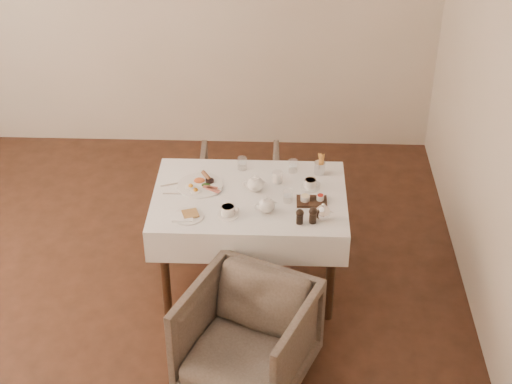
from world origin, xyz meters
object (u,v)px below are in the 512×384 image
object	(u,v)px
armchair_near	(247,337)
breakfast_plate	(201,185)
teapot_centre	(255,183)
table	(249,209)
armchair_far	(240,188)

from	to	relation	value
armchair_near	breakfast_plate	bearing A→B (deg)	133.79
armchair_near	teapot_centre	size ratio (longest dim) A/B	4.64
breakfast_plate	teapot_centre	xyz separation A→B (m)	(0.37, -0.05, 0.05)
table	breakfast_plate	world-z (taller)	breakfast_plate
armchair_near	table	bearing A→B (deg)	115.47
armchair_far	teapot_centre	size ratio (longest dim) A/B	4.01
armchair_near	armchair_far	xyz separation A→B (m)	(-0.13, 1.67, -0.04)
armchair_near	armchair_far	distance (m)	1.68
table	armchair_far	bearing A→B (deg)	97.95
table	armchair_near	world-z (taller)	table
breakfast_plate	teapot_centre	distance (m)	0.37
armchair_far	breakfast_plate	bearing A→B (deg)	70.04
table	teapot_centre	bearing A→B (deg)	54.66
table	breakfast_plate	bearing A→B (deg)	163.95
breakfast_plate	armchair_near	bearing A→B (deg)	-74.58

